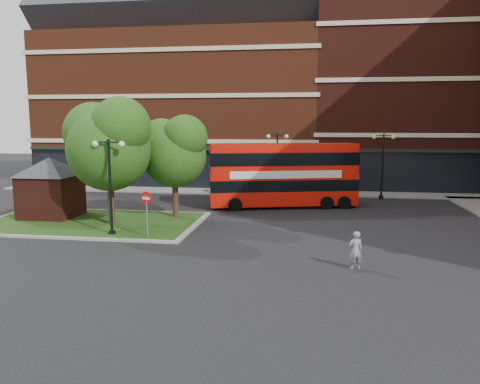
% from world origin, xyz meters
% --- Properties ---
extents(ground, '(120.00, 120.00, 0.00)m').
position_xyz_m(ground, '(0.00, 0.00, 0.00)').
color(ground, black).
rests_on(ground, ground).
extents(pavement_far, '(44.00, 3.00, 0.12)m').
position_xyz_m(pavement_far, '(0.00, 16.50, 0.06)').
color(pavement_far, slate).
rests_on(pavement_far, ground).
extents(terrace_far_left, '(26.00, 12.00, 14.00)m').
position_xyz_m(terrace_far_left, '(-8.00, 24.00, 7.00)').
color(terrace_far_left, maroon).
rests_on(terrace_far_left, ground).
extents(terrace_far_right, '(18.00, 12.00, 16.00)m').
position_xyz_m(terrace_far_right, '(14.00, 24.00, 8.00)').
color(terrace_far_right, '#471911').
rests_on(terrace_far_right, ground).
extents(traffic_island, '(12.60, 7.60, 0.15)m').
position_xyz_m(traffic_island, '(-8.00, 3.00, 0.07)').
color(traffic_island, gray).
rests_on(traffic_island, ground).
extents(kiosk, '(6.51, 6.51, 3.60)m').
position_xyz_m(kiosk, '(-11.00, 4.00, 2.32)').
color(kiosk, '#471911').
rests_on(kiosk, traffic_island).
extents(tree_island_west, '(5.40, 4.71, 7.21)m').
position_xyz_m(tree_island_west, '(-6.60, 2.58, 4.79)').
color(tree_island_west, '#2D2116').
rests_on(tree_island_west, ground).
extents(tree_island_east, '(4.46, 3.90, 6.29)m').
position_xyz_m(tree_island_east, '(-3.58, 5.06, 4.24)').
color(tree_island_east, '#2D2116').
rests_on(tree_island_east, ground).
extents(lamp_island, '(1.72, 0.36, 5.00)m').
position_xyz_m(lamp_island, '(-5.50, 0.20, 2.83)').
color(lamp_island, black).
rests_on(lamp_island, ground).
extents(lamp_far_left, '(1.72, 0.36, 5.00)m').
position_xyz_m(lamp_far_left, '(2.00, 14.50, 2.83)').
color(lamp_far_left, black).
rests_on(lamp_far_left, ground).
extents(lamp_far_right, '(1.72, 0.36, 5.00)m').
position_xyz_m(lamp_far_right, '(10.00, 14.50, 2.83)').
color(lamp_far_right, black).
rests_on(lamp_far_right, ground).
extents(bus, '(10.35, 4.77, 3.85)m').
position_xyz_m(bus, '(2.70, 10.09, 2.53)').
color(bus, red).
rests_on(bus, ground).
extents(woman, '(0.65, 0.52, 1.55)m').
position_xyz_m(woman, '(6.37, -3.50, 0.78)').
color(woman, gray).
rests_on(woman, ground).
extents(car_silver, '(4.40, 2.11, 1.45)m').
position_xyz_m(car_silver, '(-1.34, 15.81, 0.73)').
color(car_silver, '#A2A3A9').
rests_on(car_silver, ground).
extents(car_white, '(4.02, 1.43, 1.32)m').
position_xyz_m(car_white, '(4.06, 14.50, 0.66)').
color(car_white, white).
rests_on(car_white, ground).
extents(no_entry_sign, '(0.64, 0.30, 2.43)m').
position_xyz_m(no_entry_sign, '(-3.50, -0.07, 1.73)').
color(no_entry_sign, slate).
rests_on(no_entry_sign, ground).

